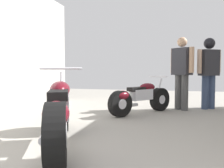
{
  "coord_description": "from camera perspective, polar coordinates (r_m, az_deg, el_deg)",
  "views": [
    {
      "loc": [
        0.5,
        -0.32,
        0.95
      ],
      "look_at": [
        -0.45,
        3.51,
        0.73
      ],
      "focal_mm": 38.26,
      "sensor_mm": 36.0,
      "label": 1
    }
  ],
  "objects": [
    {
      "name": "mechanic_with_helmet",
      "position": [
        6.33,
        22.15,
        3.87
      ],
      "size": [
        0.63,
        0.47,
        1.75
      ],
      "color": "#384766",
      "rests_on": "ground_plane"
    },
    {
      "name": "motorcycle_maroon_cruiser",
      "position": [
        3.06,
        -12.53,
        -6.78
      ],
      "size": [
        1.08,
        2.04,
        1.0
      ],
      "color": "black",
      "rests_on": "ground_plane"
    },
    {
      "name": "mechanic_in_blue",
      "position": [
        5.97,
        16.34,
        3.47
      ],
      "size": [
        0.57,
        0.58,
        1.75
      ],
      "color": "#4C4C4C",
      "rests_on": "ground_plane"
    },
    {
      "name": "ground_plane",
      "position": [
        3.77,
        5.98,
        -11.41
      ],
      "size": [
        15.78,
        15.78,
        0.0
      ],
      "primitive_type": "plane",
      "color": "#9E998E"
    },
    {
      "name": "motorcycle_black_naked",
      "position": [
        5.27,
        6.71,
        -3.29
      ],
      "size": [
        1.2,
        1.49,
        0.83
      ],
      "color": "black",
      "rests_on": "ground_plane"
    }
  ]
}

